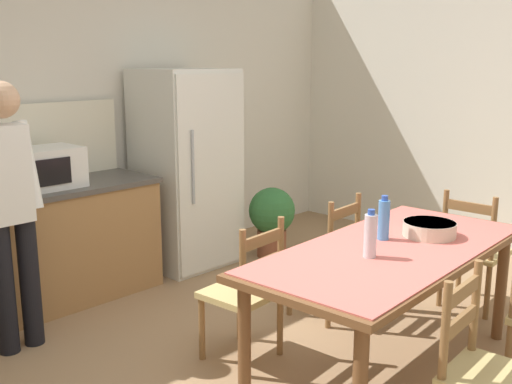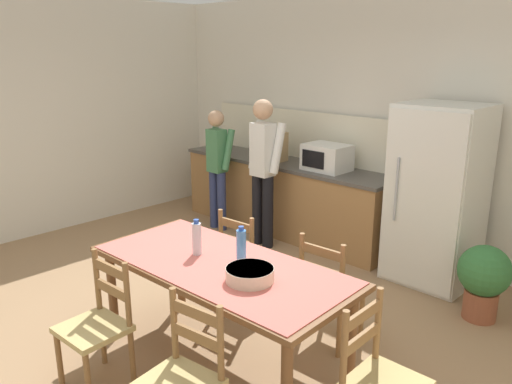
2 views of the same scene
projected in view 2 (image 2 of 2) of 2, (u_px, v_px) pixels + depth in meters
name	position (u px, v px, depth m)	size (l,w,h in m)	color
ground_plane	(205.00, 327.00, 4.20)	(8.32, 8.32, 0.00)	#9E7A56
wall_back	(382.00, 123.00, 5.63)	(6.52, 0.12, 2.90)	silver
wall_left	(27.00, 119.00, 5.99)	(0.12, 5.20, 2.90)	silver
kitchen_counter	(284.00, 196.00, 6.34)	(3.02, 0.66, 0.91)	#9E7042
counter_splashback	(301.00, 135.00, 6.34)	(2.98, 0.03, 0.60)	#EFE8CB
refrigerator	(436.00, 195.00, 4.85)	(0.78, 0.73, 1.77)	silver
microwave	(327.00, 157.00, 5.71)	(0.50, 0.39, 0.30)	white
paper_bag	(277.00, 146.00, 6.21)	(0.24, 0.16, 0.36)	tan
dining_table	(221.00, 274.00, 3.56)	(2.01, 0.98, 0.79)	brown
bottle_near_centre	(197.00, 238.00, 3.66)	(0.07, 0.07, 0.27)	silver
bottle_off_centre	(241.00, 246.00, 3.52)	(0.07, 0.07, 0.27)	#4C8ED6
serving_bowl	(250.00, 273.00, 3.26)	(0.32, 0.32, 0.09)	beige
chair_side_far_left	(246.00, 260.00, 4.45)	(0.45, 0.43, 0.91)	olive
chair_head_end	(380.00, 381.00, 2.81)	(0.41, 0.43, 0.91)	olive
chair_side_near_right	(182.00, 380.00, 2.82)	(0.47, 0.46, 0.91)	olive
chair_side_far_right	(330.00, 291.00, 3.88)	(0.45, 0.43, 0.91)	olive
chair_side_near_left	(98.00, 325.00, 3.39)	(0.44, 0.43, 0.91)	olive
person_at_sink	(218.00, 164.00, 6.32)	(0.39, 0.27, 1.54)	navy
person_at_counter	(263.00, 166.00, 5.72)	(0.43, 0.30, 1.73)	black
potted_plant	(484.00, 277.00, 4.24)	(0.44, 0.44, 0.67)	brown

